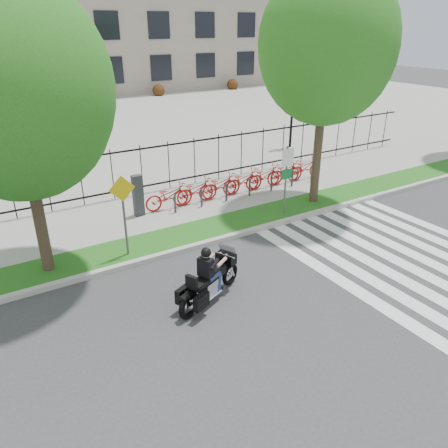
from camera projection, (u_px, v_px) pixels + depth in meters
ground at (285, 311)px, 10.81m from camera, size 120.00×120.00×0.00m
curb at (204, 244)px, 13.95m from camera, size 60.00×0.20×0.15m
grass_verge at (192, 234)px, 14.61m from camera, size 60.00×1.50×0.15m
sidewalk at (161, 209)px, 16.54m from camera, size 60.00×3.50×0.15m
plaza at (57, 126)px, 30.12m from camera, size 80.00×34.00×0.10m
crosswalk_stripes at (411, 260)px, 13.10m from camera, size 5.70×8.00×0.01m
iron_fence at (142, 170)px, 17.44m from camera, size 30.00×0.06×2.00m
lamp_post_right at (293, 90)px, 23.51m from camera, size 1.06×0.70×4.25m
street_tree_1 at (14, 90)px, 10.34m from camera, size 4.72×4.72×7.62m
street_tree_2 at (327, 45)px, 14.76m from camera, size 4.73×4.73×8.40m
bike_share_station at (241, 181)px, 17.76m from camera, size 8.92×0.87×1.50m
sign_pole_regulatory at (287, 172)px, 15.35m from camera, size 0.50×0.09×2.50m
sign_pole_warning at (123, 205)px, 12.50m from camera, size 0.78×0.09×2.49m
motorcycle_rider at (210, 279)px, 10.99m from camera, size 2.29×1.30×1.89m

